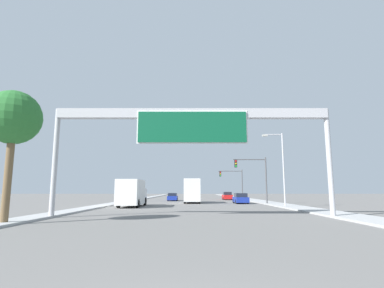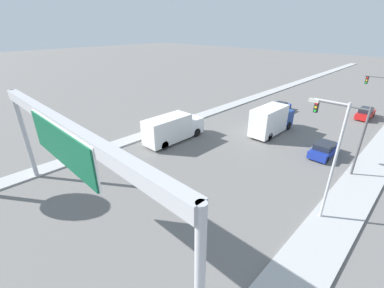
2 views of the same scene
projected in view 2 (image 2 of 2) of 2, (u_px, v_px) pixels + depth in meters
name	position (u px, v px, depth m)	size (l,w,h in m)	color
median_strip_left	(266.00, 93.00, 50.86)	(2.00, 120.00, 0.15)	#ACACAC
sign_gantry	(65.00, 141.00, 13.94)	(20.27, 0.73, 7.88)	#B2B2B7
car_mid_center	(365.00, 113.00, 37.28)	(1.71, 4.54, 1.54)	red
car_near_center	(280.00, 107.00, 40.29)	(1.71, 4.56, 1.39)	navy
car_far_left	(324.00, 149.00, 26.55)	(1.81, 4.32, 1.48)	navy
truck_box_primary	(172.00, 128.00, 29.52)	(2.38, 7.75, 3.09)	white
truck_box_secondary	(271.00, 120.00, 31.53)	(2.35, 7.36, 3.54)	navy
traffic_light_near_intersection	(345.00, 127.00, 22.39)	(4.62, 0.32, 6.44)	#4C4C4F
street_lamp_right	(331.00, 154.00, 16.30)	(2.38, 0.28, 8.38)	#B2B2B7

